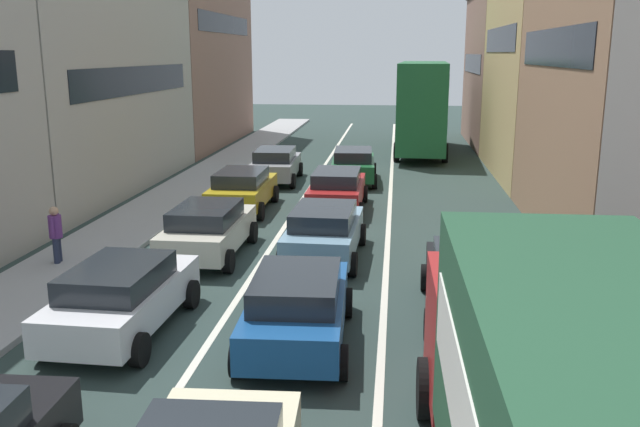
% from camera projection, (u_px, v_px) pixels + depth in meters
% --- Properties ---
extents(sidewalk_left, '(2.60, 64.00, 0.14)m').
position_uv_depth(sidewalk_left, '(170.00, 200.00, 25.97)').
color(sidewalk_left, '#A1A1A1').
rests_on(sidewalk_left, ground).
extents(lane_stripe_left, '(0.16, 60.00, 0.01)m').
position_uv_depth(lane_stripe_left, '(299.00, 205.00, 25.44)').
color(lane_stripe_left, silver).
rests_on(lane_stripe_left, ground).
extents(lane_stripe_right, '(0.16, 60.00, 0.01)m').
position_uv_depth(lane_stripe_right, '(390.00, 207.00, 25.06)').
color(lane_stripe_right, silver).
rests_on(lane_stripe_right, ground).
extents(building_row_left, '(7.20, 43.90, 13.49)m').
position_uv_depth(building_row_left, '(73.00, 55.00, 28.99)').
color(building_row_left, '#B2ADA3').
rests_on(building_row_left, ground).
extents(building_row_right, '(7.20, 43.90, 13.69)m').
position_uv_depth(building_row_right, '(632.00, 47.00, 23.30)').
color(building_row_right, '#936B5B').
rests_on(building_row_right, ground).
extents(removalist_box_truck, '(2.80, 7.74, 3.58)m').
position_uv_depth(removalist_box_truck, '(562.00, 400.00, 7.20)').
color(removalist_box_truck, '#A51E1E').
rests_on(removalist_box_truck, ground).
extents(sedan_centre_lane_second, '(2.21, 4.37, 1.49)m').
position_uv_depth(sedan_centre_lane_second, '(297.00, 306.00, 13.08)').
color(sedan_centre_lane_second, '#194C8C').
rests_on(sedan_centre_lane_second, ground).
extents(wagon_left_lane_second, '(2.16, 4.35, 1.49)m').
position_uv_depth(wagon_left_lane_second, '(122.00, 296.00, 13.65)').
color(wagon_left_lane_second, silver).
rests_on(wagon_left_lane_second, ground).
extents(hatchback_centre_lane_third, '(2.16, 4.35, 1.49)m').
position_uv_depth(hatchback_centre_lane_third, '(324.00, 231.00, 18.61)').
color(hatchback_centre_lane_third, '#759EB7').
rests_on(hatchback_centre_lane_third, ground).
extents(sedan_left_lane_third, '(2.07, 4.31, 1.49)m').
position_uv_depth(sedan_left_lane_third, '(208.00, 229.00, 18.82)').
color(sedan_left_lane_third, beige).
rests_on(sedan_left_lane_third, ground).
extents(coupe_centre_lane_fourth, '(2.08, 4.31, 1.49)m').
position_uv_depth(coupe_centre_lane_fourth, '(337.00, 189.00, 24.32)').
color(coupe_centre_lane_fourth, '#A51E1E').
rests_on(coupe_centre_lane_fourth, ground).
extents(sedan_left_lane_fourth, '(2.08, 4.31, 1.49)m').
position_uv_depth(sedan_left_lane_fourth, '(242.00, 189.00, 24.33)').
color(sedan_left_lane_fourth, '#B29319').
rests_on(sedan_left_lane_fourth, ground).
extents(sedan_centre_lane_fifth, '(2.22, 4.38, 1.49)m').
position_uv_depth(sedan_centre_lane_fifth, '(353.00, 165.00, 29.63)').
color(sedan_centre_lane_fifth, '#19592D').
rests_on(sedan_centre_lane_fifth, ground).
extents(sedan_left_lane_fifth, '(2.19, 4.36, 1.49)m').
position_uv_depth(sedan_left_lane_fifth, '(276.00, 164.00, 29.74)').
color(sedan_left_lane_fifth, gray).
rests_on(sedan_left_lane_fifth, ground).
extents(sedan_right_lane_behind_truck, '(2.10, 4.32, 1.49)m').
position_uv_depth(sedan_right_lane_behind_truck, '(471.00, 281.00, 14.54)').
color(sedan_right_lane_behind_truck, black).
rests_on(sedan_right_lane_behind_truck, ground).
extents(bus_mid_queue_primary, '(3.14, 10.60, 5.06)m').
position_uv_depth(bus_mid_queue_primary, '(423.00, 103.00, 37.76)').
color(bus_mid_queue_primary, '#1E6033').
rests_on(bus_mid_queue_primary, ground).
extents(pedestrian_near_kerb, '(0.34, 0.53, 1.66)m').
position_uv_depth(pedestrian_near_kerb, '(56.00, 233.00, 17.82)').
color(pedestrian_near_kerb, '#262D47').
rests_on(pedestrian_near_kerb, ground).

